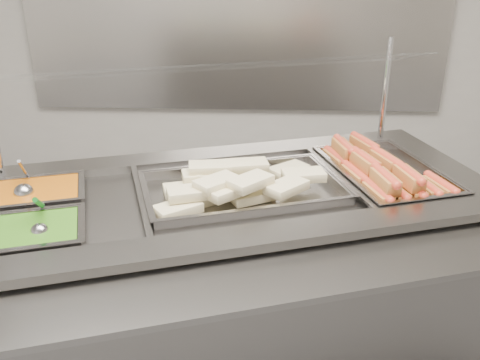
{
  "coord_description": "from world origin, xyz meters",
  "views": [
    {
      "loc": [
        0.2,
        -1.44,
        1.72
      ],
      "look_at": [
        0.12,
        0.33,
        0.94
      ],
      "focal_mm": 40.0,
      "sensor_mm": 36.0,
      "label": 1
    }
  ],
  "objects_px": {
    "steam_counter": "(228,293)",
    "ladle": "(24,192)",
    "pan_hotdogs": "(384,180)",
    "serving_spoon": "(40,226)",
    "pan_wraps": "(243,192)",
    "sneeze_guard": "(211,72)"
  },
  "relations": [
    {
      "from": "steam_counter",
      "to": "ladle",
      "type": "bearing_deg",
      "value": -173.08
    },
    {
      "from": "steam_counter",
      "to": "ladle",
      "type": "xyz_separation_m",
      "value": [
        -0.71,
        -0.09,
        0.47
      ]
    },
    {
      "from": "ladle",
      "to": "pan_wraps",
      "type": "bearing_deg",
      "value": 7.77
    },
    {
      "from": "steam_counter",
      "to": "pan_hotdogs",
      "type": "relative_size",
      "value": 3.26
    },
    {
      "from": "ladle",
      "to": "serving_spoon",
      "type": "distance_m",
      "value": 0.3
    },
    {
      "from": "pan_hotdogs",
      "to": "serving_spoon",
      "type": "xyz_separation_m",
      "value": [
        -1.16,
        -0.53,
        0.05
      ]
    },
    {
      "from": "pan_hotdogs",
      "to": "ladle",
      "type": "xyz_separation_m",
      "value": [
        -1.32,
        -0.28,
        0.05
      ]
    },
    {
      "from": "steam_counter",
      "to": "ladle",
      "type": "distance_m",
      "value": 0.85
    },
    {
      "from": "sneeze_guard",
      "to": "serving_spoon",
      "type": "xyz_separation_m",
      "value": [
        -0.49,
        -0.55,
        -0.36
      ]
    },
    {
      "from": "steam_counter",
      "to": "pan_wraps",
      "type": "height_order",
      "value": "pan_wraps"
    },
    {
      "from": "pan_wraps",
      "to": "serving_spoon",
      "type": "xyz_separation_m",
      "value": [
        -0.61,
        -0.36,
        0.04
      ]
    },
    {
      "from": "steam_counter",
      "to": "sneeze_guard",
      "type": "height_order",
      "value": "sneeze_guard"
    },
    {
      "from": "pan_wraps",
      "to": "ladle",
      "type": "distance_m",
      "value": 0.78
    },
    {
      "from": "serving_spoon",
      "to": "steam_counter",
      "type": "bearing_deg",
      "value": 31.41
    },
    {
      "from": "steam_counter",
      "to": "pan_hotdogs",
      "type": "distance_m",
      "value": 0.76
    },
    {
      "from": "steam_counter",
      "to": "sneeze_guard",
      "type": "distance_m",
      "value": 0.86
    },
    {
      "from": "steam_counter",
      "to": "pan_hotdogs",
      "type": "height_order",
      "value": "pan_hotdogs"
    },
    {
      "from": "steam_counter",
      "to": "ladle",
      "type": "relative_size",
      "value": 11.11
    },
    {
      "from": "sneeze_guard",
      "to": "ladle",
      "type": "bearing_deg",
      "value": -154.97
    },
    {
      "from": "serving_spoon",
      "to": "sneeze_guard",
      "type": "bearing_deg",
      "value": 48.64
    },
    {
      "from": "sneeze_guard",
      "to": "pan_wraps",
      "type": "height_order",
      "value": "sneeze_guard"
    },
    {
      "from": "pan_wraps",
      "to": "ladle",
      "type": "xyz_separation_m",
      "value": [
        -0.77,
        -0.1,
        0.04
      ]
    }
  ]
}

